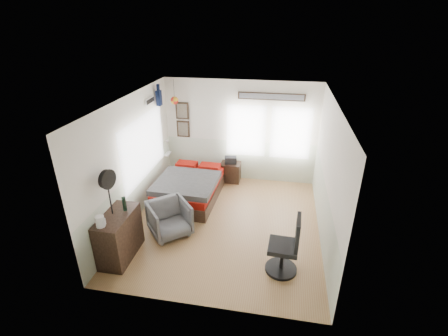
{
  "coord_description": "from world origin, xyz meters",
  "views": [
    {
      "loc": [
        1.03,
        -5.8,
        4.13
      ],
      "look_at": [
        -0.1,
        0.4,
        1.15
      ],
      "focal_mm": 26.0,
      "sensor_mm": 36.0,
      "label": 1
    }
  ],
  "objects": [
    {
      "name": "bed",
      "position": [
        -1.05,
        0.89,
        0.3
      ],
      "size": [
        1.46,
        1.97,
        0.61
      ],
      "rotation": [
        0.0,
        0.0,
        -0.04
      ],
      "color": "black",
      "rests_on": "ground_plane"
    },
    {
      "name": "ground_plane",
      "position": [
        0.0,
        0.0,
        -0.01
      ],
      "size": [
        4.0,
        4.5,
        0.01
      ],
      "primitive_type": "cube",
      "color": "#A06D44"
    },
    {
      "name": "task_chair",
      "position": [
        1.29,
        -1.23,
        0.46
      ],
      "size": [
        0.56,
        0.56,
        1.13
      ],
      "rotation": [
        0.0,
        0.0,
        -0.05
      ],
      "color": "black",
      "rests_on": "ground_plane"
    },
    {
      "name": "black_bag",
      "position": [
        -0.22,
        2.03,
        0.62
      ],
      "size": [
        0.35,
        0.26,
        0.18
      ],
      "primitive_type": "cube",
      "rotation": [
        0.0,
        0.0,
        0.18
      ],
      "color": "black",
      "rests_on": "nightstand"
    },
    {
      "name": "wall_decor",
      "position": [
        -1.1,
        1.96,
        2.1
      ],
      "size": [
        3.55,
        1.32,
        1.44
      ],
      "color": "#362515",
      "rests_on": "room_shell"
    },
    {
      "name": "nightstand",
      "position": [
        -0.22,
        2.03,
        0.26
      ],
      "size": [
        0.53,
        0.42,
        0.52
      ],
      "primitive_type": "cube",
      "rotation": [
        0.0,
        0.0,
        -0.01
      ],
      "color": "black",
      "rests_on": "ground_plane"
    },
    {
      "name": "dresser",
      "position": [
        -1.74,
        -1.37,
        0.45
      ],
      "size": [
        0.48,
        1.0,
        0.9
      ],
      "primitive_type": "cube",
      "color": "black",
      "rests_on": "ground_plane"
    },
    {
      "name": "kettle",
      "position": [
        -1.83,
        -1.72,
        1.0
      ],
      "size": [
        0.17,
        0.15,
        0.2
      ],
      "rotation": [
        0.0,
        0.0,
        -0.38
      ],
      "color": "silver",
      "rests_on": "dresser"
    },
    {
      "name": "bottle",
      "position": [
        -1.65,
        -1.19,
        1.04
      ],
      "size": [
        0.07,
        0.07,
        0.28
      ],
      "primitive_type": "cylinder",
      "color": "black",
      "rests_on": "dresser"
    },
    {
      "name": "room_shell",
      "position": [
        -0.08,
        0.19,
        1.61
      ],
      "size": [
        4.02,
        4.52,
        2.71
      ],
      "color": "silver",
      "rests_on": "ground_plane"
    },
    {
      "name": "armchair",
      "position": [
        -1.07,
        -0.54,
        0.36
      ],
      "size": [
        1.09,
        1.09,
        0.71
      ],
      "primitive_type": "imported",
      "rotation": [
        0.0,
        0.0,
        0.7
      ],
      "color": "slate",
      "rests_on": "ground_plane"
    },
    {
      "name": "stand_fan",
      "position": [
        -1.82,
        -1.32,
        1.58
      ],
      "size": [
        0.16,
        0.35,
        0.87
      ],
      "rotation": [
        0.0,
        0.0,
        -0.22
      ],
      "color": "black",
      "rests_on": "dresser"
    }
  ]
}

